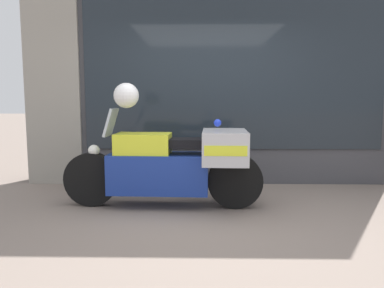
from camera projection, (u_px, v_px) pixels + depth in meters
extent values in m
plane|color=gray|center=(211.00, 221.00, 4.02)|extent=(60.00, 60.00, 0.00)
cube|color=#424247|center=(208.00, 59.00, 5.78)|extent=(5.55, 0.40, 3.83)
cube|color=gray|center=(57.00, 60.00, 5.85)|extent=(0.84, 0.55, 3.83)
cube|color=#1E262D|center=(234.00, 54.00, 5.55)|extent=(4.49, 0.02, 2.83)
cube|color=slate|center=(229.00, 164.00, 5.98)|extent=(4.27, 0.30, 0.55)
cube|color=silver|center=(229.00, 107.00, 6.01)|extent=(4.27, 0.02, 1.31)
cube|color=beige|center=(230.00, 65.00, 5.79)|extent=(4.27, 0.30, 0.02)
cube|color=#C68E19|center=(144.00, 63.00, 5.81)|extent=(0.18, 0.04, 0.06)
cube|color=navy|center=(230.00, 62.00, 5.79)|extent=(0.18, 0.04, 0.06)
cube|color=#B7B2A8|center=(316.00, 62.00, 5.76)|extent=(0.18, 0.04, 0.06)
cube|color=orange|center=(146.00, 139.00, 5.89)|extent=(0.19, 0.04, 0.27)
cube|color=white|center=(229.00, 139.00, 5.86)|extent=(0.19, 0.04, 0.27)
cube|color=red|center=(314.00, 139.00, 5.84)|extent=(0.19, 0.01, 0.27)
cylinder|color=black|center=(91.00, 179.00, 4.59)|extent=(0.66, 0.16, 0.66)
cylinder|color=black|center=(235.00, 181.00, 4.49)|extent=(0.66, 0.16, 0.66)
cube|color=navy|center=(159.00, 173.00, 4.53)|extent=(1.21, 0.51, 0.47)
cube|color=yellow|center=(143.00, 145.00, 4.50)|extent=(0.67, 0.44, 0.27)
cube|color=black|center=(181.00, 143.00, 4.47)|extent=(0.71, 0.37, 0.10)
cube|color=#B7B7BC|center=(225.00, 146.00, 4.44)|extent=(0.55, 0.80, 0.38)
cube|color=yellow|center=(225.00, 146.00, 4.44)|extent=(0.50, 0.81, 0.11)
cube|color=#B2BCC6|center=(111.00, 122.00, 4.49)|extent=(0.14, 0.33, 0.34)
sphere|color=white|center=(94.00, 150.00, 4.54)|extent=(0.14, 0.14, 0.14)
sphere|color=blue|center=(218.00, 123.00, 4.42)|extent=(0.09, 0.09, 0.09)
sphere|color=white|center=(126.00, 95.00, 4.44)|extent=(0.30, 0.30, 0.30)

